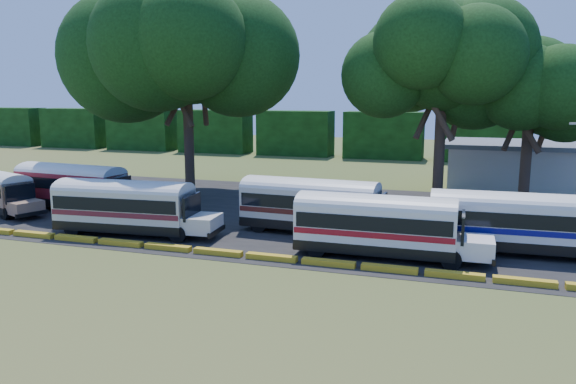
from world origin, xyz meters
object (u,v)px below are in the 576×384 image
(bus_cream_west, at_px, (127,204))
(tree_west, at_px, (186,37))
(bus_white_red, at_px, (380,222))
(bus_red, at_px, (73,184))

(bus_cream_west, bearing_deg, tree_west, 96.91)
(bus_cream_west, relative_size, bus_white_red, 1.02)
(bus_cream_west, distance_m, tree_west, 17.01)
(bus_cream_west, xyz_separation_m, tree_west, (-2.61, 12.80, 10.90))
(bus_red, xyz_separation_m, bus_white_red, (23.01, -4.97, -0.07))
(bus_cream_west, height_order, tree_west, tree_west)
(bus_red, xyz_separation_m, tree_west, (5.29, 7.81, 10.84))
(bus_white_red, bearing_deg, tree_west, 143.45)
(bus_cream_west, bearing_deg, bus_red, 143.11)
(bus_white_red, relative_size, tree_west, 0.55)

